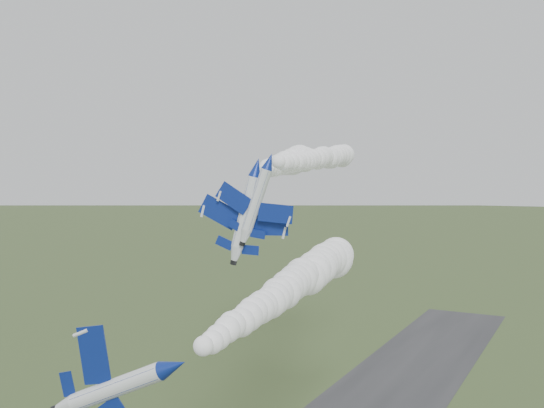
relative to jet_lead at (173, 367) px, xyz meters
The scene contains 6 objects.
jet_lead is the anchor object (origin of this frame).
smoke_trail_jet_lead 31.09m from the jet_lead, 99.13° to the left, with size 5.90×56.21×5.90m, color white, non-canonical shape.
jet_pair_left 31.43m from the jet_lead, 105.49° to the left, with size 11.02×13.15×4.01m.
smoke_trail_jet_pair_left 65.92m from the jet_lead, 108.17° to the left, with size 5.85×67.00×5.85m, color white, non-canonical shape.
jet_pair_right 31.12m from the jet_lead, 101.59° to the left, with size 9.46×11.65×3.84m.
smoke_trail_jet_pair_right 65.44m from the jet_lead, 102.79° to the left, with size 4.68×67.50×4.68m, color white, non-canonical shape.
Camera 1 is at (36.05, -42.08, 43.54)m, focal length 40.00 mm.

